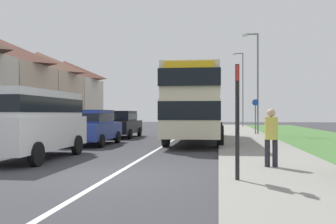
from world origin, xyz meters
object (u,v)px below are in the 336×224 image
(pedestrian_at_stop, at_px, (271,135))
(street_lamp_far, at_px, (242,85))
(parked_car_blue, at_px, (92,126))
(bus_stop_sign, at_px, (237,114))
(cycle_route_sign, at_px, (255,115))
(double_decker_bus, at_px, (196,102))
(parked_van_white, at_px, (32,119))
(street_lamp_mid, at_px, (256,77))
(parked_car_black, at_px, (121,123))

(pedestrian_at_stop, bearing_deg, street_lamp_far, 87.97)
(parked_car_blue, distance_m, pedestrian_at_stop, 10.67)
(parked_car_blue, xyz_separation_m, pedestrian_at_stop, (7.51, -7.58, 0.04))
(parked_car_blue, relative_size, street_lamp_far, 0.56)
(bus_stop_sign, relative_size, cycle_route_sign, 1.03)
(double_decker_bus, distance_m, pedestrian_at_stop, 10.41)
(parked_van_white, distance_m, parked_car_blue, 5.89)
(bus_stop_sign, bearing_deg, pedestrian_at_stop, 65.10)
(double_decker_bus, xyz_separation_m, street_lamp_far, (3.68, 21.67, 2.45))
(parked_van_white, bearing_deg, street_lamp_mid, 60.01)
(bus_stop_sign, bearing_deg, street_lamp_far, 86.42)
(parked_van_white, xyz_separation_m, pedestrian_at_stop, (7.60, -1.71, -0.39))
(street_lamp_mid, height_order, street_lamp_far, street_lamp_far)
(parked_van_white, distance_m, pedestrian_at_stop, 7.80)
(street_lamp_far, bearing_deg, bus_stop_sign, -93.58)
(parked_car_black, bearing_deg, street_lamp_far, 64.68)
(cycle_route_sign, bearing_deg, parked_van_white, -120.34)
(double_decker_bus, xyz_separation_m, parked_car_blue, (-4.95, -2.44, -1.20))
(parked_van_white, relative_size, cycle_route_sign, 2.08)
(bus_stop_sign, bearing_deg, parked_car_blue, 123.86)
(parked_car_black, relative_size, cycle_route_sign, 1.82)
(parked_car_black, bearing_deg, pedestrian_at_stop, -60.58)
(parked_car_blue, xyz_separation_m, bus_stop_sign, (6.52, -9.71, 0.60))
(cycle_route_sign, distance_m, street_lamp_mid, 2.73)
(double_decker_bus, height_order, cycle_route_sign, double_decker_bus)
(pedestrian_at_stop, distance_m, cycle_route_sign, 16.69)
(parked_car_black, bearing_deg, parked_car_blue, -89.64)
(parked_car_blue, xyz_separation_m, street_lamp_mid, (8.75, 9.45, 3.19))
(parked_van_white, distance_m, street_lamp_far, 31.40)
(parked_car_blue, height_order, street_lamp_far, street_lamp_far)
(double_decker_bus, height_order, pedestrian_at_stop, double_decker_bus)
(parked_van_white, distance_m, bus_stop_sign, 7.65)
(double_decker_bus, height_order, street_lamp_far, street_lamp_far)
(pedestrian_at_stop, height_order, street_lamp_far, street_lamp_far)
(parked_van_white, bearing_deg, parked_car_black, 89.71)
(double_decker_bus, bearing_deg, parked_van_white, -121.26)
(parked_car_black, bearing_deg, street_lamp_mid, 22.58)
(parked_car_blue, relative_size, cycle_route_sign, 1.80)
(parked_van_white, height_order, cycle_route_sign, cycle_route_sign)
(street_lamp_mid, bearing_deg, parked_car_blue, -132.79)
(parked_car_black, xyz_separation_m, street_lamp_mid, (8.78, 3.65, 3.19))
(parked_car_black, height_order, street_lamp_far, street_lamp_far)
(parked_car_blue, height_order, cycle_route_sign, cycle_route_sign)
(parked_car_blue, height_order, pedestrian_at_stop, parked_car_blue)
(parked_car_black, distance_m, cycle_route_sign, 9.29)
(parked_car_blue, bearing_deg, street_lamp_mid, 47.21)
(parked_van_white, relative_size, street_lamp_far, 0.65)
(parked_van_white, bearing_deg, street_lamp_far, 73.77)
(parked_car_black, distance_m, street_lamp_far, 20.59)
(parked_van_white, distance_m, parked_car_black, 11.68)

